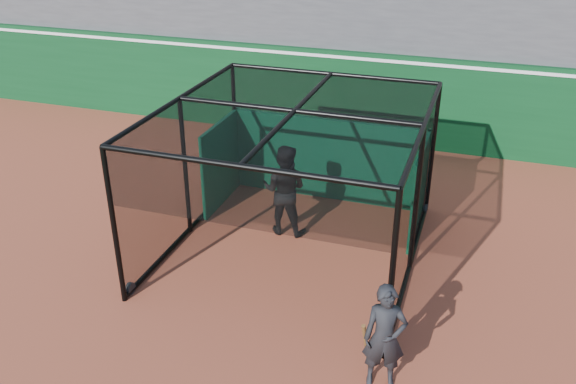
% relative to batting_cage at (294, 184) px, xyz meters
% --- Properties ---
extents(ground, '(120.00, 120.00, 0.00)m').
position_rel_batting_cage_xyz_m(ground, '(-0.03, -2.30, -1.43)').
color(ground, '#98442C').
rests_on(ground, ground).
extents(outfield_wall, '(50.00, 0.50, 2.50)m').
position_rel_batting_cage_xyz_m(outfield_wall, '(-0.03, 6.20, -0.15)').
color(outfield_wall, '#0B3C1A').
rests_on(outfield_wall, ground).
extents(batting_cage, '(4.64, 5.12, 2.88)m').
position_rel_batting_cage_xyz_m(batting_cage, '(0.00, 0.00, 0.00)').
color(batting_cage, black).
rests_on(batting_cage, ground).
extents(batter, '(0.95, 0.75, 1.91)m').
position_rel_batting_cage_xyz_m(batter, '(-0.41, 0.61, -0.48)').
color(batter, black).
rests_on(batter, ground).
extents(on_deck_player, '(0.67, 0.52, 1.65)m').
position_rel_batting_cage_xyz_m(on_deck_player, '(2.31, -3.06, -0.61)').
color(on_deck_player, black).
rests_on(on_deck_player, ground).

